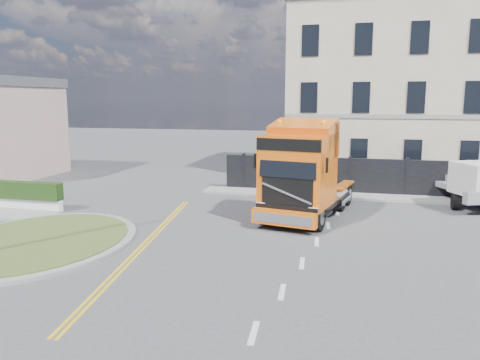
# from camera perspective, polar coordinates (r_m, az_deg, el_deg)

# --- Properties ---
(ground) EXTENTS (120.00, 120.00, 0.00)m
(ground) POSITION_cam_1_polar(r_m,az_deg,el_deg) (18.41, 0.18, -6.57)
(ground) COLOR #424244
(ground) RESTS_ON ground
(traffic_island) EXTENTS (6.80, 6.80, 0.17)m
(traffic_island) POSITION_cam_1_polar(r_m,az_deg,el_deg) (18.71, -23.65, -6.89)
(traffic_island) COLOR gray
(traffic_island) RESTS_ON ground
(hoarding_fence) EXTENTS (18.80, 0.25, 2.00)m
(hoarding_fence) POSITION_cam_1_polar(r_m,az_deg,el_deg) (26.63, 18.68, 0.24)
(hoarding_fence) COLOR black
(hoarding_fence) RESTS_ON ground
(georgian_building) EXTENTS (12.30, 10.30, 12.80)m
(georgian_building) POSITION_cam_1_polar(r_m,az_deg,el_deg) (33.74, 17.08, 10.38)
(georgian_building) COLOR beige
(georgian_building) RESTS_ON ground
(pavement_far) EXTENTS (20.00, 1.60, 0.12)m
(pavement_far) POSITION_cam_1_polar(r_m,az_deg,el_deg) (25.87, 17.52, -2.09)
(pavement_far) COLOR gray
(pavement_far) RESTS_ON ground
(truck) EXTENTS (4.00, 7.45, 4.23)m
(truck) POSITION_cam_1_polar(r_m,az_deg,el_deg) (20.42, 7.70, 0.44)
(truck) COLOR black
(truck) RESTS_ON ground
(flatbed_pickup) EXTENTS (4.24, 6.04, 2.28)m
(flatbed_pickup) POSITION_cam_1_polar(r_m,az_deg,el_deg) (25.16, 27.03, -0.32)
(flatbed_pickup) COLOR gray
(flatbed_pickup) RESTS_ON ground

